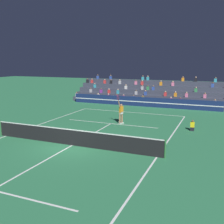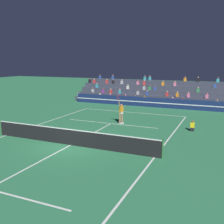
# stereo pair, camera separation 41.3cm
# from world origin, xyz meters

# --- Properties ---
(ground_plane) EXTENTS (120.00, 120.00, 0.00)m
(ground_plane) POSITION_xyz_m (0.00, 0.00, 0.00)
(ground_plane) COLOR #2D7A4C
(court_lines) EXTENTS (11.10, 23.90, 0.01)m
(court_lines) POSITION_xyz_m (0.00, 0.00, 0.00)
(court_lines) COLOR white
(court_lines) RESTS_ON ground
(tennis_net) EXTENTS (12.00, 0.10, 1.10)m
(tennis_net) POSITION_xyz_m (0.00, 0.00, 0.54)
(tennis_net) COLOR #2D6B38
(tennis_net) RESTS_ON ground
(sponsor_banner_wall) EXTENTS (18.00, 0.26, 1.10)m
(sponsor_banner_wall) POSITION_xyz_m (0.00, 15.96, 0.55)
(sponsor_banner_wall) COLOR navy
(sponsor_banner_wall) RESTS_ON ground
(bleacher_stand) EXTENTS (19.95, 4.75, 3.38)m
(bleacher_stand) POSITION_xyz_m (-0.01, 19.76, 1.02)
(bleacher_stand) COLOR #383D4C
(bleacher_stand) RESTS_ON ground
(ball_kid_courtside) EXTENTS (0.30, 0.36, 0.84)m
(ball_kid_courtside) POSITION_xyz_m (6.72, 6.73, 0.33)
(ball_kid_courtside) COLOR black
(ball_kid_courtside) RESTS_ON ground
(tennis_player) EXTENTS (0.42, 0.90, 2.50)m
(tennis_player) POSITION_xyz_m (0.78, 6.79, 0.99)
(tennis_player) COLOR #9E7051
(tennis_player) RESTS_ON ground
(tennis_ball) EXTENTS (0.07, 0.07, 0.07)m
(tennis_ball) POSITION_xyz_m (-1.61, 1.71, 0.03)
(tennis_ball) COLOR #C6DB33
(tennis_ball) RESTS_ON ground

